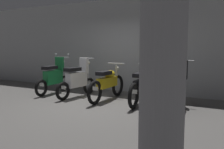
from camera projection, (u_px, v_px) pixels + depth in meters
ground_plane at (92, 106)px, 6.24m from camera, size 80.00×80.00×0.00m
back_wall at (130, 46)px, 8.18m from camera, size 16.00×0.30×3.11m
motorbike_slot_0 at (54, 77)px, 7.91m from camera, size 0.59×1.68×1.29m
motorbike_slot_1 at (78, 80)px, 7.33m from camera, size 0.56×1.68×1.18m
motorbike_slot_2 at (108, 83)px, 6.91m from camera, size 0.56×1.95×1.03m
motorbike_slot_3 at (142, 85)px, 6.51m from camera, size 0.56×1.95×1.03m
motorbike_slot_4 at (180, 86)px, 5.95m from camera, size 0.56×1.68×1.18m
support_pillar at (163, 44)px, 2.23m from camera, size 0.43×0.43×3.11m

